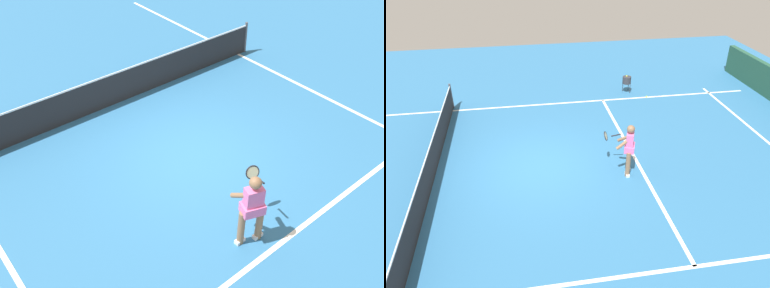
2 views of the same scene
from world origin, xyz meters
The scene contains 6 objects.
ground_plane centered at (0.00, 0.00, 0.00)m, with size 26.26×26.26×0.00m, color teal.
service_line_marking centered at (0.00, -2.93, 0.00)m, with size 8.83×0.10×0.01m, color white.
sideline_left_marking centered at (-4.41, 0.00, 0.00)m, with size 0.10×18.20×0.01m, color white.
sideline_right_marking centered at (4.41, 0.00, 0.00)m, with size 0.10×18.20×0.01m, color white.
court_net centered at (0.00, 3.07, 0.46)m, with size 9.51×0.08×0.99m.
tennis_player centered at (-0.75, -2.46, 0.85)m, with size 0.99×0.86×1.55m.
Camera 1 is at (-4.87, -5.78, 6.32)m, focal length 40.16 mm.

